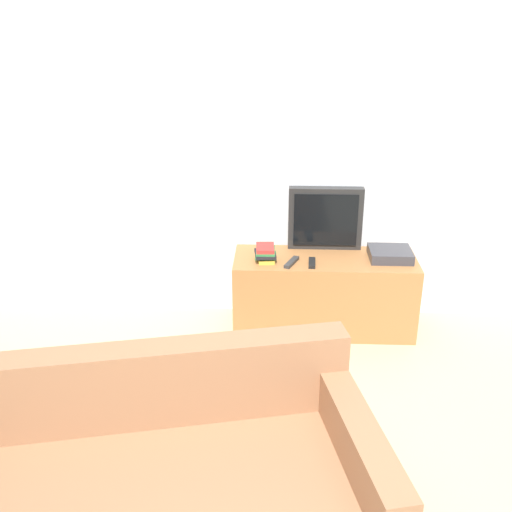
% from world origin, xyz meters
% --- Properties ---
extents(wall_back, '(9.00, 0.06, 2.60)m').
position_xyz_m(wall_back, '(0.00, 3.03, 1.30)').
color(wall_back, silver).
rests_on(wall_back, ground_plane).
extents(tv_stand, '(1.34, 0.49, 0.58)m').
position_xyz_m(tv_stand, '(0.20, 2.73, 0.29)').
color(tv_stand, '#9E6638').
rests_on(tv_stand, ground_plane).
extents(television, '(0.55, 0.09, 0.48)m').
position_xyz_m(television, '(0.20, 2.94, 0.81)').
color(television, black).
rests_on(television, tv_stand).
extents(couch, '(2.15, 1.40, 0.87)m').
position_xyz_m(couch, '(-0.70, 0.60, 0.30)').
color(couch, '#8C6042').
rests_on(couch, ground_plane).
extents(book_stack, '(0.17, 0.20, 0.11)m').
position_xyz_m(book_stack, '(-0.24, 2.68, 0.63)').
color(book_stack, gold).
rests_on(book_stack, tv_stand).
extents(remote_on_stand, '(0.06, 0.17, 0.02)m').
position_xyz_m(remote_on_stand, '(0.10, 2.62, 0.59)').
color(remote_on_stand, black).
rests_on(remote_on_stand, tv_stand).
extents(remote_secondary, '(0.11, 0.20, 0.02)m').
position_xyz_m(remote_secondary, '(-0.05, 2.62, 0.59)').
color(remote_secondary, '#2D2D2D').
rests_on(remote_secondary, tv_stand).
extents(set_top_box, '(0.30, 0.27, 0.07)m').
position_xyz_m(set_top_box, '(0.67, 2.75, 0.61)').
color(set_top_box, '#333338').
rests_on(set_top_box, tv_stand).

